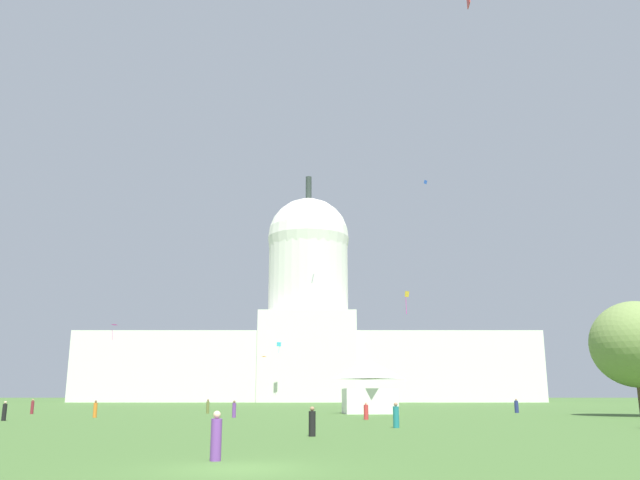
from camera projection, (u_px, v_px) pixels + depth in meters
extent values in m
plane|color=#42662D|center=(237.00, 469.00, 18.90)|extent=(800.00, 800.00, 0.00)
cube|color=silver|center=(195.00, 368.00, 184.38)|extent=(64.32, 25.56, 19.10)
cube|color=silver|center=(417.00, 368.00, 184.55)|extent=(64.32, 25.56, 19.10)
cube|color=silver|center=(306.00, 358.00, 185.11)|extent=(26.95, 28.11, 24.62)
cylinder|color=silver|center=(307.00, 276.00, 190.74)|extent=(23.60, 23.60, 23.35)
sphere|color=silver|center=(307.00, 238.00, 193.48)|extent=(24.44, 24.44, 24.44)
cylinder|color=#2D3833|center=(307.00, 188.00, 197.21)|extent=(1.80, 1.80, 7.38)
cube|color=white|center=(367.00, 401.00, 72.56)|extent=(6.07, 6.06, 2.77)
pyramid|color=white|center=(367.00, 369.00, 73.39)|extent=(6.37, 6.36, 2.17)
cylinder|color=brown|center=(640.00, 393.00, 63.74)|extent=(0.85, 0.85, 4.48)
ellipsoid|color=olive|center=(634.00, 344.00, 64.88)|extent=(9.85, 10.22, 8.67)
cylinder|color=olive|center=(206.00, 407.00, 72.86)|extent=(0.45, 0.45, 1.35)
sphere|color=brown|center=(206.00, 400.00, 73.04)|extent=(0.31, 0.31, 0.23)
cylinder|color=#703D93|center=(214.00, 440.00, 21.14)|extent=(0.51, 0.51, 1.35)
sphere|color=beige|center=(215.00, 415.00, 21.33)|extent=(0.35, 0.35, 0.25)
cylinder|color=navy|center=(515.00, 407.00, 75.56)|extent=(0.56, 0.56, 1.40)
sphere|color=#A37556|center=(514.00, 400.00, 75.75)|extent=(0.27, 0.27, 0.22)
cylinder|color=#1E757A|center=(394.00, 417.00, 41.85)|extent=(0.47, 0.47, 1.36)
sphere|color=#A37556|center=(394.00, 404.00, 42.04)|extent=(0.30, 0.30, 0.25)
cylinder|color=maroon|center=(30.00, 408.00, 70.84)|extent=(0.34, 0.34, 1.38)
sphere|color=#A37556|center=(31.00, 400.00, 71.03)|extent=(0.24, 0.24, 0.24)
cylinder|color=red|center=(364.00, 412.00, 55.44)|extent=(0.53, 0.53, 1.25)
sphere|color=tan|center=(364.00, 404.00, 55.61)|extent=(0.27, 0.27, 0.20)
cylinder|color=orange|center=(93.00, 410.00, 60.08)|extent=(0.49, 0.49, 1.35)
sphere|color=brown|center=(94.00, 402.00, 60.26)|extent=(0.31, 0.31, 0.23)
sphere|color=beige|center=(640.00, 402.00, 41.30)|extent=(0.27, 0.27, 0.22)
cylinder|color=black|center=(2.00, 412.00, 52.86)|extent=(0.49, 0.49, 1.35)
sphere|color=beige|center=(3.00, 403.00, 53.04)|extent=(0.31, 0.31, 0.23)
cylinder|color=#703D93|center=(232.00, 410.00, 60.08)|extent=(0.47, 0.47, 1.33)
sphere|color=brown|center=(233.00, 402.00, 60.26)|extent=(0.33, 0.33, 0.24)
cylinder|color=black|center=(310.00, 424.00, 33.39)|extent=(0.51, 0.51, 1.27)
sphere|color=#A37556|center=(310.00, 409.00, 33.57)|extent=(0.34, 0.34, 0.24)
cube|color=red|center=(467.00, 1.00, 51.76)|extent=(0.15, 1.01, 0.94)
cube|color=#33BCDB|center=(277.00, 345.00, 165.87)|extent=(1.18, 1.16, 0.48)
cube|color=#33BCDB|center=(277.00, 343.00, 166.00)|extent=(1.18, 1.16, 0.48)
cylinder|color=#33BCDB|center=(277.00, 349.00, 165.62)|extent=(0.20, 0.18, 1.66)
cube|color=blue|center=(424.00, 182.00, 151.17)|extent=(0.92, 0.58, 0.94)
pyramid|color=orange|center=(263.00, 357.00, 157.27)|extent=(1.30, 1.06, 0.32)
cube|color=white|center=(311.00, 278.00, 101.83)|extent=(0.55, 0.60, 1.53)
cylinder|color=white|center=(312.00, 293.00, 101.29)|extent=(0.38, 0.16, 3.09)
cube|color=gold|center=(405.00, 294.00, 85.13)|extent=(0.63, 0.28, 0.80)
cylinder|color=#D1339E|center=(404.00, 306.00, 84.77)|extent=(0.07, 0.24, 2.31)
pyramid|color=#D1339E|center=(111.00, 326.00, 110.19)|extent=(1.13, 1.24, 0.24)
cylinder|color=#D1339E|center=(110.00, 335.00, 109.69)|extent=(0.30, 0.21, 1.78)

